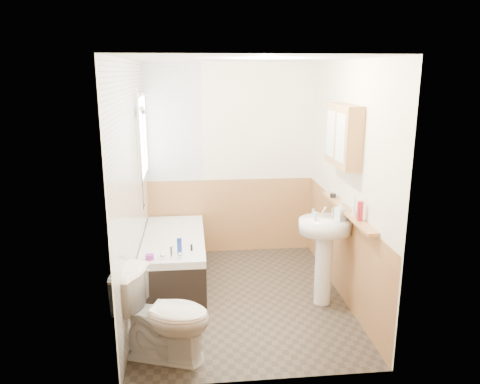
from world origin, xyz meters
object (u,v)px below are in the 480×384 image
object	(u,v)px
pine_shelf	(347,211)
bathtub	(174,256)
sink	(324,244)
toilet	(165,316)
medicine_cabinet	(343,136)

from	to	relation	value
pine_shelf	bathtub	bearing A→B (deg)	155.41
bathtub	sink	distance (m)	1.79
toilet	bathtub	bearing A→B (deg)	18.15
bathtub	medicine_cabinet	world-z (taller)	medicine_cabinet
toilet	pine_shelf	distance (m)	2.06
pine_shelf	medicine_cabinet	size ratio (longest dim) A/B	2.12
sink	pine_shelf	size ratio (longest dim) A/B	0.72
toilet	sink	world-z (taller)	sink
toilet	medicine_cabinet	distance (m)	2.42
bathtub	toilet	distance (m)	1.58
toilet	medicine_cabinet	bearing A→B (deg)	-43.48
pine_shelf	medicine_cabinet	distance (m)	0.76
sink	bathtub	bearing A→B (deg)	159.92
toilet	sink	size ratio (longest dim) A/B	0.76
pine_shelf	medicine_cabinet	xyz separation A→B (m)	(-0.03, 0.14, 0.74)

